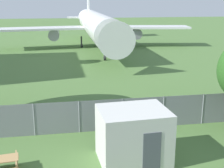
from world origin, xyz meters
TOP-DOWN VIEW (x-y plane):
  - perimeter_fence at (-0.00, 11.39)m, footprint 56.07×0.07m
  - airplane at (4.91, 42.78)m, footprint 30.61×37.82m
  - portable_cabin at (2.30, 7.68)m, footprint 3.34×2.74m
  - picnic_bench_open_grass at (-3.81, 7.46)m, footprint 1.78×1.59m

SIDE VIEW (x-z plane):
  - picnic_bench_open_grass at x=-3.81m, z-range 0.09..0.85m
  - perimeter_fence at x=0.00m, z-range 0.00..1.92m
  - portable_cabin at x=2.30m, z-range 0.00..2.59m
  - airplane at x=4.91m, z-range -1.96..9.13m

